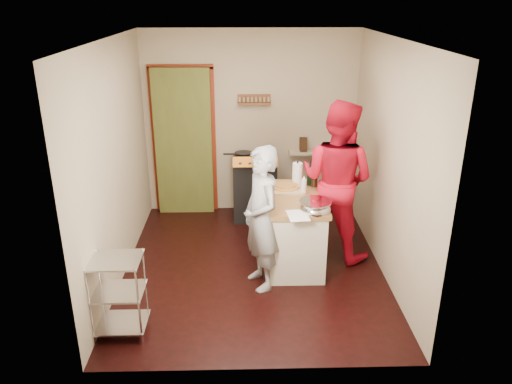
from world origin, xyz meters
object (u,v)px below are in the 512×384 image
stove (255,188)px  person_red (337,180)px  island (294,228)px  wire_shelving (118,292)px  person_stripe (261,219)px

stove → person_red: 1.53m
stove → island: 1.40m
stove → wire_shelving: bearing=-116.9°
island → person_stripe: 0.73m
person_stripe → person_red: 1.19m
person_stripe → person_red: person_red is taller
wire_shelving → person_red: 2.80m
island → stove: bearing=108.3°
person_red → wire_shelving: bearing=70.4°
wire_shelving → island: 2.19m
stove → island: island is taller
person_red → person_stripe: bearing=74.8°
stove → person_red: (0.95, -1.08, 0.51)m
wire_shelving → person_stripe: size_ratio=0.50×
stove → person_stripe: (0.03, -1.82, 0.35)m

